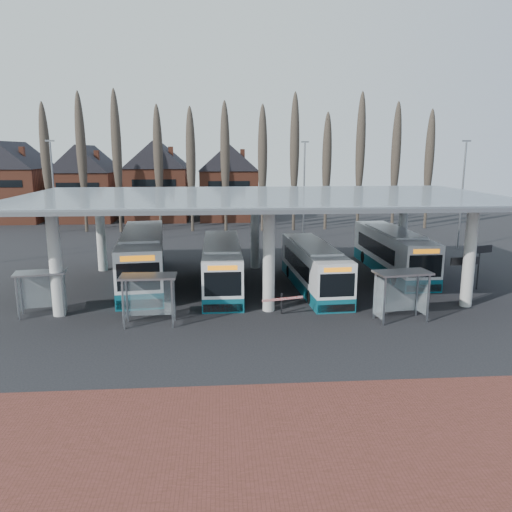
{
  "coord_description": "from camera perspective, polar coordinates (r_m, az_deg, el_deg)",
  "views": [
    {
      "loc": [
        -2.82,
        -25.45,
        9.2
      ],
      "look_at": [
        -0.41,
        7.0,
        2.33
      ],
      "focal_mm": 35.0,
      "sensor_mm": 36.0,
      "label": 1
    }
  ],
  "objects": [
    {
      "name": "bus_0",
      "position": [
        36.34,
        -12.8,
        -0.24
      ],
      "size": [
        4.24,
        13.44,
        3.67
      ],
      "rotation": [
        0.0,
        0.0,
        0.11
      ],
      "color": "white",
      "rests_on": "ground"
    },
    {
      "name": "shelter_1",
      "position": [
        27.36,
        -12.13,
        -3.62
      ],
      "size": [
        2.97,
        1.5,
        2.75
      ],
      "rotation": [
        0.0,
        0.0,
        0.01
      ],
      "color": "gray",
      "rests_on": "ground"
    },
    {
      "name": "lamp_post_b",
      "position": [
        52.34,
        5.51,
        7.63
      ],
      "size": [
        0.8,
        0.16,
        10.17
      ],
      "color": "slate",
      "rests_on": "ground"
    },
    {
      "name": "info_sign_1",
      "position": [
        36.53,
        24.2,
        0.33
      ],
      "size": [
        1.96,
        0.71,
        3.01
      ],
      "rotation": [
        0.0,
        0.0,
        0.3
      ],
      "color": "black",
      "rests_on": "ground"
    },
    {
      "name": "townhouse_row",
      "position": [
        70.72,
        -14.96,
        8.88
      ],
      "size": [
        36.8,
        10.3,
        12.25
      ],
      "color": "brown",
      "rests_on": "ground"
    },
    {
      "name": "bus_2",
      "position": [
        34.1,
        6.6,
        -1.32
      ],
      "size": [
        2.96,
        11.09,
        3.05
      ],
      "rotation": [
        0.0,
        0.0,
        0.06
      ],
      "color": "white",
      "rests_on": "ground"
    },
    {
      "name": "bus_3",
      "position": [
        39.84,
        15.31,
        0.44
      ],
      "size": [
        2.74,
        11.96,
        3.31
      ],
      "rotation": [
        0.0,
        0.0,
        0.02
      ],
      "color": "white",
      "rests_on": "ground"
    },
    {
      "name": "station_canopy",
      "position": [
        33.75,
        0.57,
        5.94
      ],
      "size": [
        32.0,
        16.0,
        6.34
      ],
      "color": "beige",
      "rests_on": "ground"
    },
    {
      "name": "lamp_post_c",
      "position": [
        51.0,
        22.5,
        6.68
      ],
      "size": [
        0.8,
        0.16,
        10.17
      ],
      "color": "slate",
      "rests_on": "ground"
    },
    {
      "name": "barrier",
      "position": [
        28.31,
        3.04,
        -5.05
      ],
      "size": [
        2.39,
        0.96,
        1.22
      ],
      "rotation": [
        0.0,
        0.0,
        0.25
      ],
      "color": "black",
      "rests_on": "ground"
    },
    {
      "name": "lamp_post_a",
      "position": [
        49.97,
        -22.08,
        6.62
      ],
      "size": [
        0.8,
        0.16,
        10.17
      ],
      "color": "slate",
      "rests_on": "ground"
    },
    {
      "name": "brick_strip",
      "position": [
        16.53,
        6.79,
        -21.94
      ],
      "size": [
        70.0,
        10.0,
        0.03
      ],
      "primitive_type": "cube",
      "color": "brown",
      "rests_on": "ground"
    },
    {
      "name": "shelter_2",
      "position": [
        28.52,
        16.2,
        -3.14
      ],
      "size": [
        3.17,
        1.88,
        2.79
      ],
      "rotation": [
        0.0,
        0.0,
        0.13
      ],
      "color": "gray",
      "rests_on": "ground"
    },
    {
      "name": "bus_1",
      "position": [
        34.2,
        -3.92,
        -1.13
      ],
      "size": [
        2.48,
        11.43,
        3.17
      ],
      "rotation": [
        0.0,
        0.0,
        0.0
      ],
      "color": "white",
      "rests_on": "ground"
    },
    {
      "name": "ground",
      "position": [
        27.21,
        1.96,
        -7.85
      ],
      "size": [
        140.0,
        140.0,
        0.0
      ],
      "primitive_type": "plane",
      "color": "black",
      "rests_on": "ground"
    },
    {
      "name": "poplar_row",
      "position": [
        58.52,
        -1.52,
        11.5
      ],
      "size": [
        45.1,
        1.1,
        14.5
      ],
      "color": "#473D33",
      "rests_on": "ground"
    },
    {
      "name": "info_sign_0",
      "position": [
        32.92,
        22.76,
        -0.91
      ],
      "size": [
        1.93,
        0.39,
        2.89
      ],
      "rotation": [
        0.0,
        0.0,
        0.15
      ],
      "color": "black",
      "rests_on": "ground"
    },
    {
      "name": "shelter_0",
      "position": [
        30.8,
        -23.33,
        -2.87
      ],
      "size": [
        2.95,
        1.85,
        2.55
      ],
      "rotation": [
        0.0,
        0.0,
        0.18
      ],
      "color": "gray",
      "rests_on": "ground"
    }
  ]
}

